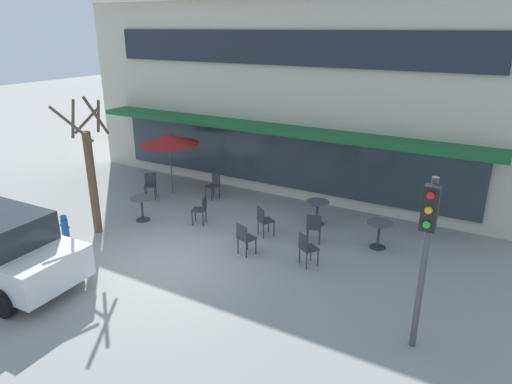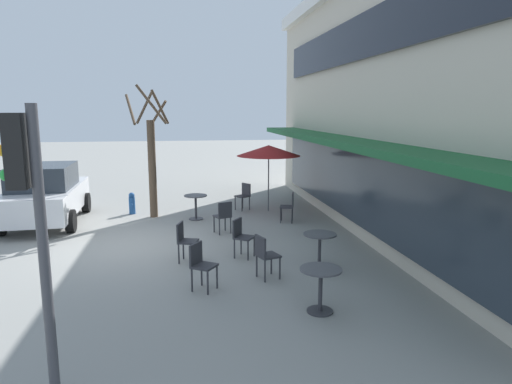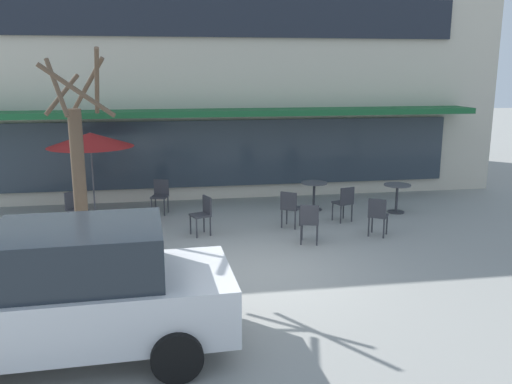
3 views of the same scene
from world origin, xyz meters
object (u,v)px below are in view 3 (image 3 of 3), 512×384
cafe_chair_0 (203,212)px  cafe_chair_1 (290,206)px  cafe_table_streetside (314,191)px  patio_umbrella_green_folded (90,140)px  cafe_chair_4 (160,194)px  cafe_chair_6 (75,207)px  cafe_table_near_wall (120,225)px  cafe_chair_2 (309,221)px  parked_sedan (73,292)px  cafe_chair_5 (378,214)px  fire_hydrant (46,269)px  cafe_chair_3 (344,201)px  street_tree (80,174)px  cafe_table_by_tree (397,193)px

cafe_chair_0 → cafe_chair_1: 2.09m
cafe_table_streetside → patio_umbrella_green_folded: size_ratio=0.35×
cafe_chair_4 → cafe_chair_6: same height
cafe_table_streetside → cafe_chair_4: cafe_chair_4 is taller
cafe_table_near_wall → cafe_chair_4: cafe_chair_4 is taller
patio_umbrella_green_folded → cafe_chair_6: 1.72m
cafe_chair_2 → cafe_table_near_wall: bearing=174.8°
cafe_chair_0 → parked_sedan: bearing=-111.7°
cafe_chair_0 → cafe_chair_2: same height
cafe_table_near_wall → cafe_chair_0: 1.92m
cafe_chair_5 → fire_hydrant: size_ratio=1.26×
cafe_chair_6 → cafe_chair_5: bearing=-14.3°
cafe_chair_1 → fire_hydrant: (-4.96, -2.94, -0.17)m
cafe_chair_1 → cafe_chair_5: same height
cafe_chair_3 → cafe_table_near_wall: bearing=-167.3°
cafe_chair_3 → cafe_chair_5: same height
cafe_table_streetside → cafe_chair_1: 1.85m
cafe_chair_5 → fire_hydrant: bearing=-164.0°
cafe_chair_6 → street_tree: size_ratio=0.22×
cafe_chair_0 → cafe_chair_5: size_ratio=1.00×
cafe_table_near_wall → cafe_chair_6: (-1.15, 1.65, 0.01)m
patio_umbrella_green_folded → street_tree: size_ratio=0.54×
cafe_table_by_tree → cafe_chair_0: cafe_chair_0 is taller
cafe_chair_3 → cafe_chair_6: 6.48m
cafe_chair_1 → parked_sedan: bearing=-127.7°
street_tree → cafe_chair_0: bearing=40.7°
patio_umbrella_green_folded → cafe_chair_2: patio_umbrella_green_folded is taller
cafe_chair_1 → cafe_table_streetside: bearing=56.6°
cafe_chair_4 → cafe_chair_6: 2.26m
cafe_table_by_tree → fire_hydrant: bearing=-154.4°
cafe_chair_0 → cafe_chair_3: bearing=8.2°
cafe_chair_2 → cafe_chair_5: same height
cafe_table_by_tree → cafe_chair_0: (-5.18, -1.14, 0.01)m
cafe_chair_1 → cafe_chair_4: size_ratio=1.00×
cafe_chair_4 → cafe_chair_5: 5.62m
cafe_table_streetside → cafe_chair_6: bearing=-172.4°
cafe_chair_1 → street_tree: size_ratio=0.22×
cafe_table_streetside → cafe_chair_6: 6.09m
cafe_table_by_tree → cafe_chair_4: size_ratio=0.85×
patio_umbrella_green_folded → fire_hydrant: patio_umbrella_green_folded is taller
cafe_table_streetside → street_tree: size_ratio=0.19×
cafe_chair_0 → cafe_chair_5: (3.88, -0.78, 0.00)m
parked_sedan → cafe_chair_0: bearing=68.3°
cafe_chair_0 → cafe_chair_2: size_ratio=1.00×
fire_hydrant → patio_umbrella_green_folded: bearing=86.4°
patio_umbrella_green_folded → cafe_chair_4: patio_umbrella_green_folded is taller
patio_umbrella_green_folded → cafe_chair_5: patio_umbrella_green_folded is taller
cafe_table_streetside → cafe_chair_1: cafe_chair_1 is taller
cafe_table_streetside → cafe_chair_0: 3.56m
parked_sedan → cafe_table_near_wall: bearing=86.8°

